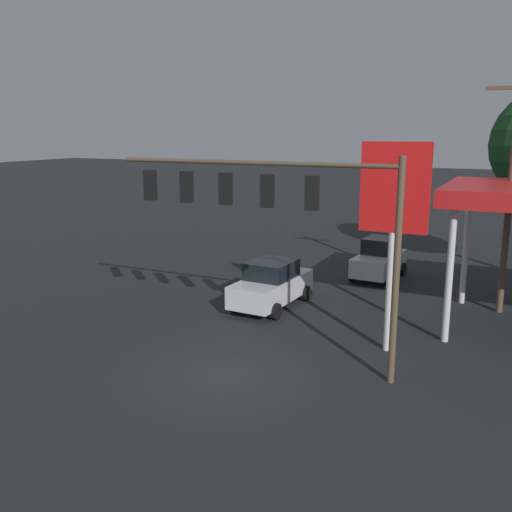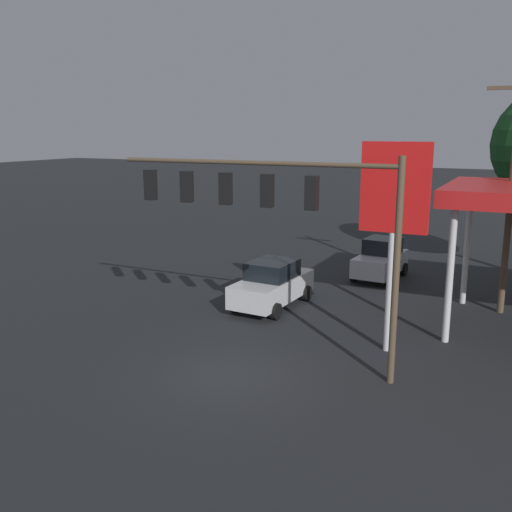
# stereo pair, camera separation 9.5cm
# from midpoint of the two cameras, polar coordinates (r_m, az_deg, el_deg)

# --- Properties ---
(ground_plane) EXTENTS (200.00, 200.00, 0.00)m
(ground_plane) POSITION_cam_midpoint_polar(r_m,az_deg,el_deg) (17.49, -3.07, -11.71)
(ground_plane) COLOR black
(traffic_signal_assembly) EXTENTS (9.24, 0.43, 6.50)m
(traffic_signal_assembly) POSITION_cam_midpoint_polar(r_m,az_deg,el_deg) (17.28, 0.95, 5.33)
(traffic_signal_assembly) COLOR brown
(traffic_signal_assembly) RESTS_ON ground
(utility_pole) EXTENTS (2.40, 0.26, 9.30)m
(utility_pole) POSITION_cam_midpoint_polar(r_m,az_deg,el_deg) (24.09, 24.00, 6.11)
(utility_pole) COLOR brown
(utility_pole) RESTS_ON ground
(price_sign) EXTENTS (2.16, 0.27, 6.82)m
(price_sign) POSITION_cam_midpoint_polar(r_m,az_deg,el_deg) (18.50, 13.52, 5.42)
(price_sign) COLOR silver
(price_sign) RESTS_ON ground
(sedan_far) EXTENTS (2.25, 4.49, 1.93)m
(sedan_far) POSITION_cam_midpoint_polar(r_m,az_deg,el_deg) (23.50, 1.46, -2.83)
(sedan_far) COLOR silver
(sedan_far) RESTS_ON ground
(hatchback_crossing) EXTENTS (2.19, 3.92, 1.97)m
(hatchback_crossing) POSITION_cam_midpoint_polar(r_m,az_deg,el_deg) (28.65, 12.15, -0.31)
(hatchback_crossing) COLOR silver
(hatchback_crossing) RESTS_ON ground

